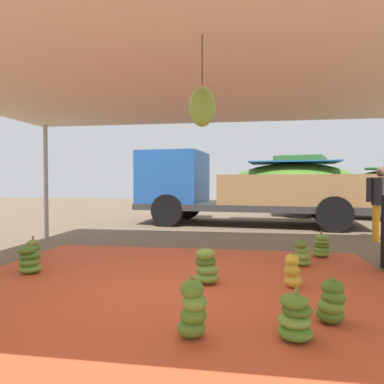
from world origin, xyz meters
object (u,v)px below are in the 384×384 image
at_px(banana_bunch_7, 321,246).
at_px(banana_bunch_9, 292,272).
at_px(banana_bunch_6, 206,267).
at_px(banana_bunch_10, 332,303).
at_px(banana_bunch_3, 302,254).
at_px(worker_0, 381,198).
at_px(banana_bunch_5, 295,318).
at_px(banana_bunch_4, 193,311).
at_px(cargo_truck_main, 244,186).
at_px(cargo_truck_far, 357,186).
at_px(banana_bunch_8, 33,251).
at_px(banana_bunch_2, 29,260).

bearing_deg(banana_bunch_7, banana_bunch_9, -110.64).
height_order(banana_bunch_6, banana_bunch_10, banana_bunch_6).
height_order(banana_bunch_3, banana_bunch_10, banana_bunch_3).
relative_size(banana_bunch_10, worker_0, 0.27).
xyz_separation_m(banana_bunch_5, worker_0, (2.65, 5.60, 0.82)).
bearing_deg(banana_bunch_4, banana_bunch_7, 63.75).
distance_m(cargo_truck_main, cargo_truck_far, 5.05).
distance_m(banana_bunch_6, banana_bunch_7, 2.80).
relative_size(banana_bunch_5, banana_bunch_6, 0.89).
distance_m(banana_bunch_6, cargo_truck_main, 6.90).
bearing_deg(cargo_truck_far, banana_bunch_4, -112.39).
relative_size(banana_bunch_4, banana_bunch_8, 1.31).
xyz_separation_m(banana_bunch_2, banana_bunch_7, (4.66, 1.92, -0.00)).
xyz_separation_m(banana_bunch_3, banana_bunch_6, (-1.45, -1.22, 0.02)).
bearing_deg(banana_bunch_8, banana_bunch_3, 3.97).
bearing_deg(banana_bunch_9, cargo_truck_far, 69.57).
relative_size(banana_bunch_6, cargo_truck_main, 0.07).
xyz_separation_m(banana_bunch_3, banana_bunch_7, (0.47, 0.82, -0.01)).
height_order(banana_bunch_3, banana_bunch_7, banana_bunch_3).
distance_m(banana_bunch_3, worker_0, 3.64).
bearing_deg(banana_bunch_8, cargo_truck_far, 47.59).
relative_size(banana_bunch_6, worker_0, 0.30).
height_order(banana_bunch_5, banana_bunch_7, banana_bunch_7).
height_order(banana_bunch_4, cargo_truck_far, cargo_truck_far).
bearing_deg(banana_bunch_5, banana_bunch_6, 121.82).
bearing_deg(banana_bunch_5, banana_bunch_4, -171.93).
bearing_deg(banana_bunch_3, banana_bunch_10, -91.62).
distance_m(banana_bunch_2, cargo_truck_far, 12.05).
bearing_deg(banana_bunch_7, worker_0, 49.29).
xyz_separation_m(banana_bunch_8, banana_bunch_10, (4.57, -2.06, 0.03)).
height_order(banana_bunch_2, banana_bunch_4, banana_bunch_4).
height_order(banana_bunch_7, cargo_truck_far, cargo_truck_far).
height_order(banana_bunch_4, banana_bunch_8, banana_bunch_4).
relative_size(banana_bunch_6, banana_bunch_9, 1.09).
height_order(banana_bunch_9, cargo_truck_main, cargo_truck_main).
distance_m(banana_bunch_7, worker_0, 2.74).
xyz_separation_m(banana_bunch_2, banana_bunch_6, (2.74, -0.12, 0.03)).
relative_size(banana_bunch_2, banana_bunch_4, 0.84).
height_order(banana_bunch_6, worker_0, worker_0).
bearing_deg(banana_bunch_7, banana_bunch_6, -133.31).
height_order(banana_bunch_9, banana_bunch_10, banana_bunch_9).
relative_size(banana_bunch_2, cargo_truck_main, 0.06).
bearing_deg(banana_bunch_9, banana_bunch_8, 168.06).
bearing_deg(cargo_truck_far, banana_bunch_3, -111.37).
distance_m(banana_bunch_8, cargo_truck_main, 7.02).
relative_size(banana_bunch_4, banana_bunch_6, 1.09).
height_order(banana_bunch_7, banana_bunch_10, banana_bunch_7).
relative_size(banana_bunch_2, worker_0, 0.27).
height_order(banana_bunch_2, banana_bunch_3, banana_bunch_3).
xyz_separation_m(banana_bunch_5, cargo_truck_main, (-0.53, 8.39, 1.06)).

